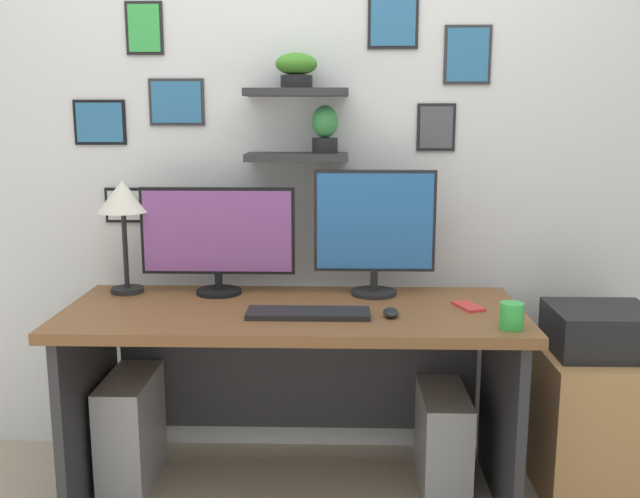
# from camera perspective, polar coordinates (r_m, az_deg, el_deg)

# --- Properties ---
(ground_plane) EXTENTS (8.00, 8.00, 0.00)m
(ground_plane) POSITION_cam_1_polar(r_m,az_deg,el_deg) (2.95, -2.08, -18.89)
(ground_plane) COLOR tan
(back_wall_assembly) EXTENTS (4.40, 0.24, 2.70)m
(back_wall_assembly) POSITION_cam_1_polar(r_m,az_deg,el_deg) (3.00, -1.74, 8.74)
(back_wall_assembly) COLOR silver
(back_wall_assembly) RESTS_ON ground
(desk) EXTENTS (1.70, 0.68, 0.75)m
(desk) POSITION_cam_1_polar(r_m,az_deg,el_deg) (2.78, -2.08, -8.55)
(desk) COLOR brown
(desk) RESTS_ON ground
(monitor_left) EXTENTS (0.61, 0.18, 0.43)m
(monitor_left) POSITION_cam_1_polar(r_m,az_deg,el_deg) (2.86, -8.16, 1.00)
(monitor_left) COLOR black
(monitor_left) RESTS_ON desk
(monitor_right) EXTENTS (0.48, 0.18, 0.50)m
(monitor_right) POSITION_cam_1_polar(r_m,az_deg,el_deg) (2.82, 4.38, 1.66)
(monitor_right) COLOR black
(monitor_right) RESTS_ON desk
(keyboard) EXTENTS (0.44, 0.14, 0.02)m
(keyboard) POSITION_cam_1_polar(r_m,az_deg,el_deg) (2.56, -0.94, -5.15)
(keyboard) COLOR black
(keyboard) RESTS_ON desk
(computer_mouse) EXTENTS (0.06, 0.09, 0.03)m
(computer_mouse) POSITION_cam_1_polar(r_m,az_deg,el_deg) (2.56, 5.68, -5.08)
(computer_mouse) COLOR black
(computer_mouse) RESTS_ON desk
(desk_lamp) EXTENTS (0.20, 0.20, 0.45)m
(desk_lamp) POSITION_cam_1_polar(r_m,az_deg,el_deg) (2.93, -15.46, 3.53)
(desk_lamp) COLOR black
(desk_lamp) RESTS_ON desk
(cell_phone) EXTENTS (0.11, 0.16, 0.01)m
(cell_phone) POSITION_cam_1_polar(r_m,az_deg,el_deg) (2.72, 11.76, -4.50)
(cell_phone) COLOR red
(cell_phone) RESTS_ON desk
(coffee_mug) EXTENTS (0.08, 0.08, 0.09)m
(coffee_mug) POSITION_cam_1_polar(r_m,az_deg,el_deg) (2.49, 15.04, -5.18)
(coffee_mug) COLOR green
(coffee_mug) RESTS_ON desk
(drawer_cabinet) EXTENTS (0.44, 0.50, 0.57)m
(drawer_cabinet) POSITION_cam_1_polar(r_m,az_deg,el_deg) (3.05, 21.04, -12.68)
(drawer_cabinet) COLOR tan
(drawer_cabinet) RESTS_ON ground
(printer) EXTENTS (0.38, 0.34, 0.17)m
(printer) POSITION_cam_1_polar(r_m,az_deg,el_deg) (2.93, 21.53, -6.04)
(printer) COLOR black
(printer) RESTS_ON drawer_cabinet
(computer_tower_left) EXTENTS (0.18, 0.40, 0.44)m
(computer_tower_left) POSITION_cam_1_polar(r_m,az_deg,el_deg) (3.03, -14.83, -13.77)
(computer_tower_left) COLOR #99999E
(computer_tower_left) RESTS_ON ground
(computer_tower_right) EXTENTS (0.18, 0.40, 0.39)m
(computer_tower_right) POSITION_cam_1_polar(r_m,az_deg,el_deg) (2.96, 9.77, -14.70)
(computer_tower_right) COLOR #99999E
(computer_tower_right) RESTS_ON ground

